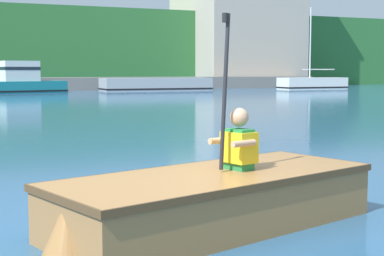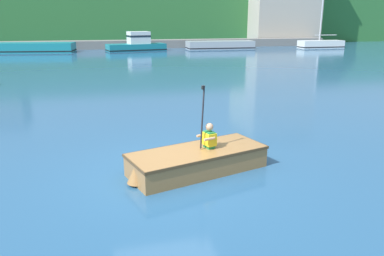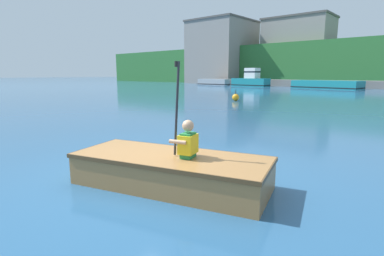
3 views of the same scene
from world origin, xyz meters
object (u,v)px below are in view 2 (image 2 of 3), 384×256
at_px(rowboat_foreground, 196,160).
at_px(person_paddler, 209,136).
at_px(moored_boat_dock_center_near, 35,48).
at_px(moored_boat_dock_center_far, 321,44).
at_px(moored_boat_dock_east_inner, 137,44).
at_px(moored_boat_dock_west_end, 220,45).

relative_size(rowboat_foreground, person_paddler, 2.31).
relative_size(moored_boat_dock_center_near, moored_boat_dock_center_far, 1.31).
relative_size(moored_boat_dock_center_near, moored_boat_dock_east_inner, 1.22).
distance_m(moored_boat_dock_west_end, moored_boat_dock_east_inner, 9.33).
bearing_deg(moored_boat_dock_east_inner, moored_boat_dock_center_far, -3.40).
xyz_separation_m(rowboat_foreground, person_paddler, (0.32, 0.09, 0.47)).
bearing_deg(rowboat_foreground, moored_boat_dock_center_far, 53.93).
bearing_deg(rowboat_foreground, person_paddler, 16.30).
bearing_deg(rowboat_foreground, moored_boat_dock_east_inner, 86.14).
xyz_separation_m(moored_boat_dock_center_near, moored_boat_dock_center_far, (31.22, -1.84, -0.02)).
relative_size(moored_boat_dock_west_end, moored_boat_dock_center_far, 1.26).
height_order(moored_boat_dock_west_end, moored_boat_dock_east_inner, moored_boat_dock_east_inner).
bearing_deg(moored_boat_dock_center_near, rowboat_foreground, -76.84).
bearing_deg(moored_boat_dock_center_near, moored_boat_dock_center_far, -3.37).
height_order(moored_boat_dock_west_end, rowboat_foreground, moored_boat_dock_west_end).
bearing_deg(person_paddler, rowboat_foreground, -163.70).
bearing_deg(moored_boat_dock_east_inner, person_paddler, -93.33).
xyz_separation_m(moored_boat_dock_center_far, rowboat_foreground, (-23.30, -31.99, -0.15)).
bearing_deg(moored_boat_dock_center_far, moored_boat_dock_east_inner, 176.60).
height_order(rowboat_foreground, person_paddler, person_paddler).
bearing_deg(moored_boat_dock_west_end, person_paddler, -108.58).
distance_m(moored_boat_dock_east_inner, person_paddler, 33.21).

